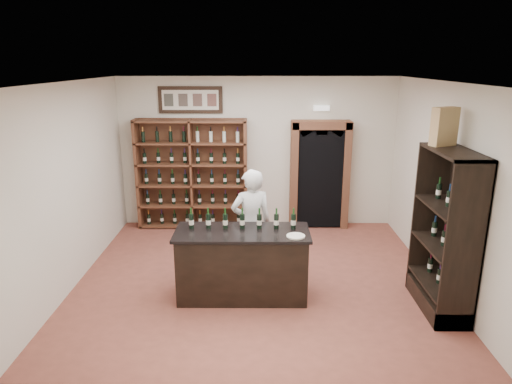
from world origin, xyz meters
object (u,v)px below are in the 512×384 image
tasting_counter (242,264)px  wine_crate (444,127)px  counter_bottle_0 (191,221)px  side_cabinet (445,257)px  wine_shelf (192,174)px  shopkeeper (251,224)px

tasting_counter → wine_crate: size_ratio=3.73×
counter_bottle_0 → side_cabinet: side_cabinet is taller
side_cabinet → wine_crate: wine_crate is taller
wine_shelf → wine_crate: (3.76, -2.89, 1.35)m
wine_crate → wine_shelf: bearing=118.1°
side_cabinet → wine_crate: bearing=100.4°
wine_shelf → side_cabinet: same height
tasting_counter → side_cabinet: size_ratio=0.85×
wine_shelf → shopkeeper: wine_shelf is taller
wine_shelf → counter_bottle_0: bearing=-82.3°
wine_shelf → counter_bottle_0: (0.38, -2.82, 0.01)m
side_cabinet → wine_shelf: bearing=139.8°
counter_bottle_0 → tasting_counter: bearing=-8.9°
side_cabinet → shopkeeper: 2.78m
tasting_counter → counter_bottle_0: 0.95m
side_cabinet → wine_crate: size_ratio=4.36×
counter_bottle_0 → wine_shelf: bearing=97.7°
counter_bottle_0 → side_cabinet: size_ratio=0.14×
wine_shelf → side_cabinet: 5.02m
wine_shelf → shopkeeper: 2.59m
wine_shelf → tasting_counter: wine_shelf is taller
counter_bottle_0 → wine_crate: wine_crate is taller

